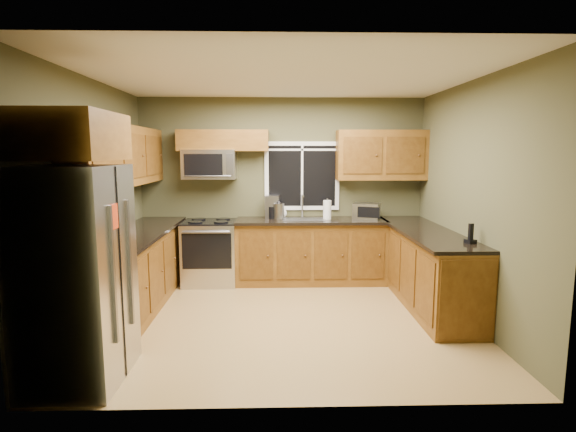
{
  "coord_description": "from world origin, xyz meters",
  "views": [
    {
      "loc": [
        -0.1,
        -4.94,
        1.9
      ],
      "look_at": [
        0.05,
        0.35,
        1.15
      ],
      "focal_mm": 28.0,
      "sensor_mm": 36.0,
      "label": 1
    }
  ],
  "objects_px": {
    "coffee_maker": "(272,207)",
    "kettle": "(279,210)",
    "paper_towel_roll": "(327,210)",
    "refrigerator": "(77,275)",
    "toaster_oven": "(367,211)",
    "microwave": "(210,164)",
    "range": "(210,252)",
    "soap_bottle_c": "(282,211)",
    "cordless_phone": "(471,237)",
    "soap_bottle_a": "(272,208)"
  },
  "relations": [
    {
      "from": "coffee_maker",
      "to": "kettle",
      "type": "height_order",
      "value": "coffee_maker"
    },
    {
      "from": "coffee_maker",
      "to": "paper_towel_roll",
      "type": "xyz_separation_m",
      "value": [
        0.79,
        -0.15,
        -0.02
      ]
    },
    {
      "from": "refrigerator",
      "to": "kettle",
      "type": "xyz_separation_m",
      "value": [
        1.69,
        2.82,
        0.17
      ]
    },
    {
      "from": "toaster_oven",
      "to": "microwave",
      "type": "bearing_deg",
      "value": 177.24
    },
    {
      "from": "kettle",
      "to": "paper_towel_roll",
      "type": "xyz_separation_m",
      "value": [
        0.7,
        -0.04,
        0.01
      ]
    },
    {
      "from": "range",
      "to": "microwave",
      "type": "xyz_separation_m",
      "value": [
        -0.0,
        0.14,
        1.26
      ]
    },
    {
      "from": "toaster_oven",
      "to": "soap_bottle_c",
      "type": "height_order",
      "value": "toaster_oven"
    },
    {
      "from": "cordless_phone",
      "to": "range",
      "type": "bearing_deg",
      "value": 149.78
    },
    {
      "from": "coffee_maker",
      "to": "microwave",
      "type": "bearing_deg",
      "value": -177.99
    },
    {
      "from": "refrigerator",
      "to": "range",
      "type": "distance_m",
      "value": 2.89
    },
    {
      "from": "microwave",
      "to": "paper_towel_roll",
      "type": "relative_size",
      "value": 2.52
    },
    {
      "from": "toaster_oven",
      "to": "coffee_maker",
      "type": "distance_m",
      "value": 1.38
    },
    {
      "from": "paper_towel_roll",
      "to": "soap_bottle_c",
      "type": "distance_m",
      "value": 0.69
    },
    {
      "from": "range",
      "to": "paper_towel_roll",
      "type": "bearing_deg",
      "value": 0.5
    },
    {
      "from": "range",
      "to": "toaster_oven",
      "type": "height_order",
      "value": "toaster_oven"
    },
    {
      "from": "toaster_oven",
      "to": "cordless_phone",
      "type": "relative_size",
      "value": 2.07
    },
    {
      "from": "toaster_oven",
      "to": "soap_bottle_c",
      "type": "relative_size",
      "value": 2.47
    },
    {
      "from": "range",
      "to": "microwave",
      "type": "bearing_deg",
      "value": 90.02
    },
    {
      "from": "refrigerator",
      "to": "kettle",
      "type": "relative_size",
      "value": 6.42
    },
    {
      "from": "toaster_oven",
      "to": "coffee_maker",
      "type": "bearing_deg",
      "value": 174.11
    },
    {
      "from": "kettle",
      "to": "soap_bottle_c",
      "type": "bearing_deg",
      "value": 74.13
    },
    {
      "from": "soap_bottle_c",
      "to": "cordless_phone",
      "type": "relative_size",
      "value": 0.84
    },
    {
      "from": "toaster_oven",
      "to": "cordless_phone",
      "type": "bearing_deg",
      "value": -67.16
    },
    {
      "from": "refrigerator",
      "to": "paper_towel_roll",
      "type": "distance_m",
      "value": 3.67
    },
    {
      "from": "microwave",
      "to": "soap_bottle_c",
      "type": "bearing_deg",
      "value": 5.13
    },
    {
      "from": "refrigerator",
      "to": "coffee_maker",
      "type": "distance_m",
      "value": 3.35
    },
    {
      "from": "refrigerator",
      "to": "microwave",
      "type": "height_order",
      "value": "microwave"
    },
    {
      "from": "paper_towel_roll",
      "to": "toaster_oven",
      "type": "bearing_deg",
      "value": 1.17
    },
    {
      "from": "microwave",
      "to": "toaster_oven",
      "type": "height_order",
      "value": "microwave"
    },
    {
      "from": "range",
      "to": "kettle",
      "type": "distance_m",
      "value": 1.17
    },
    {
      "from": "range",
      "to": "microwave",
      "type": "distance_m",
      "value": 1.27
    },
    {
      "from": "range",
      "to": "toaster_oven",
      "type": "distance_m",
      "value": 2.35
    },
    {
      "from": "refrigerator",
      "to": "coffee_maker",
      "type": "relative_size",
      "value": 5.41
    },
    {
      "from": "toaster_oven",
      "to": "soap_bottle_a",
      "type": "distance_m",
      "value": 1.38
    },
    {
      "from": "coffee_maker",
      "to": "toaster_oven",
      "type": "bearing_deg",
      "value": -5.89
    },
    {
      "from": "coffee_maker",
      "to": "cordless_phone",
      "type": "bearing_deg",
      "value": -42.3
    },
    {
      "from": "kettle",
      "to": "soap_bottle_a",
      "type": "distance_m",
      "value": 0.15
    },
    {
      "from": "soap_bottle_c",
      "to": "cordless_phone",
      "type": "xyz_separation_m",
      "value": [
        1.98,
        -2.0,
        -0.03
      ]
    },
    {
      "from": "paper_towel_roll",
      "to": "range",
      "type": "bearing_deg",
      "value": -179.5
    },
    {
      "from": "refrigerator",
      "to": "microwave",
      "type": "bearing_deg",
      "value": 76.66
    },
    {
      "from": "microwave",
      "to": "coffee_maker",
      "type": "distance_m",
      "value": 1.11
    },
    {
      "from": "cordless_phone",
      "to": "toaster_oven",
      "type": "bearing_deg",
      "value": 112.84
    },
    {
      "from": "microwave",
      "to": "coffee_maker",
      "type": "xyz_separation_m",
      "value": [
        0.91,
        0.03,
        -0.63
      ]
    },
    {
      "from": "cordless_phone",
      "to": "soap_bottle_a",
      "type": "bearing_deg",
      "value": 137.82
    },
    {
      "from": "soap_bottle_a",
      "to": "paper_towel_roll",
      "type": "bearing_deg",
      "value": -10.63
    },
    {
      "from": "range",
      "to": "paper_towel_roll",
      "type": "xyz_separation_m",
      "value": [
        1.7,
        0.01,
        0.61
      ]
    },
    {
      "from": "coffee_maker",
      "to": "cordless_phone",
      "type": "distance_m",
      "value": 2.87
    },
    {
      "from": "cordless_phone",
      "to": "kettle",
      "type": "bearing_deg",
      "value": 138.13
    },
    {
      "from": "microwave",
      "to": "soap_bottle_a",
      "type": "height_order",
      "value": "microwave"
    },
    {
      "from": "microwave",
      "to": "toaster_oven",
      "type": "bearing_deg",
      "value": -2.76
    }
  ]
}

